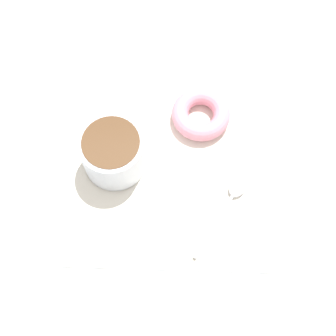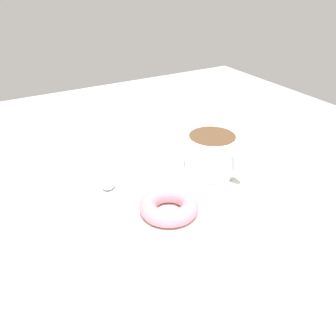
{
  "view_description": "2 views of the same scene",
  "coord_description": "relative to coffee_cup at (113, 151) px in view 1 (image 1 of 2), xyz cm",
  "views": [
    {
      "loc": [
        1.34,
        26.98,
        66.78
      ],
      "look_at": [
        1.09,
        0.37,
        2.3
      ],
      "focal_mm": 50.0,
      "sensor_mm": 36.0,
      "label": 1
    },
    {
      "loc": [
        -28.12,
        -50.09,
        35.35
      ],
      "look_at": [
        1.09,
        0.37,
        2.3
      ],
      "focal_mm": 40.0,
      "sensor_mm": 36.0,
      "label": 2
    }
  ],
  "objects": [
    {
      "name": "coffee_cup",
      "position": [
        0.0,
        0.0,
        0.0
      ],
      "size": [
        9.52,
        12.32,
        7.26
      ],
      "color": "silver",
      "rests_on": "napkin"
    },
    {
      "name": "ground_plane",
      "position": [
        -9.19,
        1.64,
        -5.08
      ],
      "size": [
        120.0,
        120.0,
        2.0
      ],
      "primitive_type": "cube",
      "color": "#B2BCC6"
    },
    {
      "name": "donut",
      "position": [
        -13.4,
        -7.42,
        -2.44
      ],
      "size": [
        9.28,
        9.28,
        2.68
      ],
      "primitive_type": "torus",
      "color": "pink",
      "rests_on": "napkin"
    },
    {
      "name": "napkin",
      "position": [
        -8.1,
        2.02,
        -3.93
      ],
      "size": [
        31.44,
        31.44,
        0.3
      ],
      "primitive_type": "cube",
      "rotation": [
        0.0,
        0.0,
        -0.04
      ],
      "color": "white",
      "rests_on": "ground_plane"
    },
    {
      "name": "spoon",
      "position": [
        -17.42,
        6.4,
        -3.38
      ],
      "size": [
        9.11,
        12.94,
        0.9
      ],
      "color": "silver",
      "rests_on": "napkin"
    }
  ]
}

